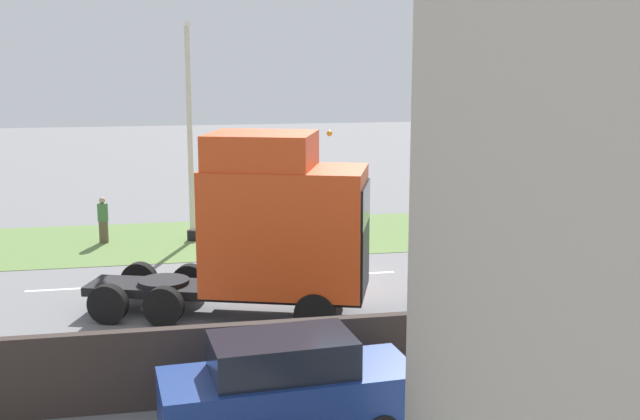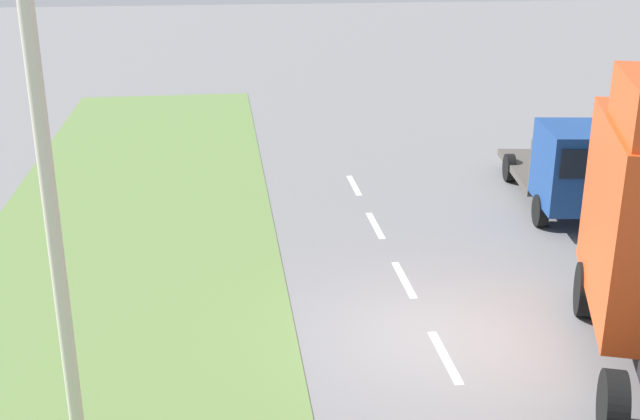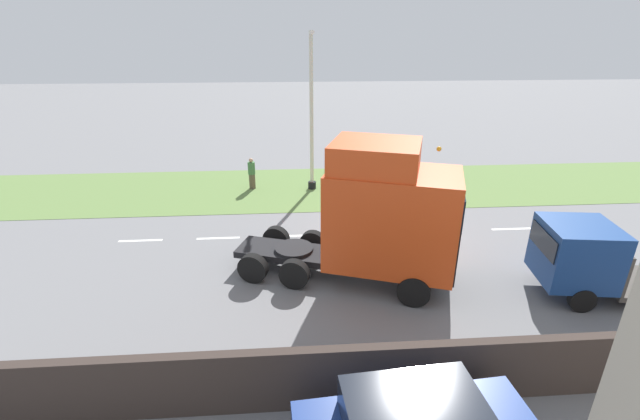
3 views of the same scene
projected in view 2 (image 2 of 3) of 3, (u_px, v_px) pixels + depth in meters
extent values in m
plane|color=slate|center=(435.00, 337.00, 14.64)|extent=(120.00, 120.00, 0.00)
cube|color=#607F42|center=(98.00, 358.00, 13.92)|extent=(7.00, 44.00, 0.01)
cube|color=white|center=(445.00, 357.00, 13.98)|extent=(0.16, 1.80, 0.00)
cube|color=white|center=(404.00, 279.00, 16.96)|extent=(0.16, 1.80, 0.00)
cube|color=white|center=(375.00, 225.00, 19.95)|extent=(0.16, 1.80, 0.00)
cube|color=white|center=(354.00, 185.00, 22.93)|extent=(0.16, 1.80, 0.00)
cylinder|color=black|center=(585.00, 289.00, 15.33)|extent=(0.64, 1.09, 1.04)
cylinder|color=black|center=(613.00, 405.00, 11.70)|extent=(0.64, 1.09, 1.04)
cube|color=navy|center=(585.00, 167.00, 19.39)|extent=(2.35, 2.38, 1.92)
cube|color=black|center=(601.00, 164.00, 18.24)|extent=(1.82, 0.29, 0.69)
cube|color=#4C4742|center=(548.00, 171.00, 22.58)|extent=(2.60, 4.17, 0.18)
cube|color=#4C4742|center=(570.00, 165.00, 20.53)|extent=(2.08, 0.38, 1.35)
cylinder|color=black|center=(618.00, 211.00, 19.77)|extent=(0.35, 0.83, 0.80)
cylinder|color=black|center=(540.00, 211.00, 19.79)|extent=(0.35, 0.83, 0.80)
cylinder|color=black|center=(576.00, 168.00, 23.17)|extent=(0.35, 0.83, 0.80)
cylinder|color=black|center=(509.00, 168.00, 23.19)|extent=(0.35, 0.83, 0.80)
cylinder|color=beige|center=(48.00, 189.00, 9.93)|extent=(0.20, 0.20, 8.11)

